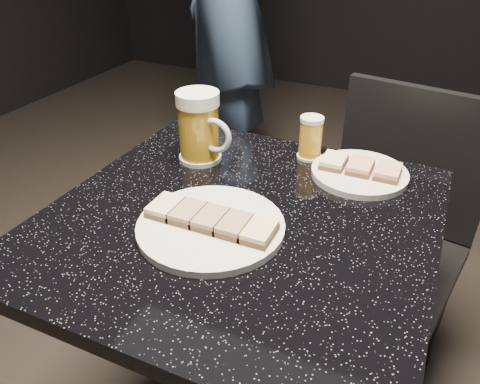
{
  "coord_description": "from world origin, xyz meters",
  "views": [
    {
      "loc": [
        0.3,
        -0.66,
        1.24
      ],
      "look_at": [
        0.0,
        0.0,
        0.8
      ],
      "focal_mm": 35.0,
      "sensor_mm": 36.0,
      "label": 1
    }
  ],
  "objects_px": {
    "plate_small": "(359,173)",
    "beer_tumbler": "(311,138)",
    "plate_large": "(211,226)",
    "beer_mug": "(200,127)",
    "table": "(240,309)",
    "chair": "(386,233)"
  },
  "relations": [
    {
      "from": "beer_mug",
      "to": "beer_tumbler",
      "type": "xyz_separation_m",
      "value": [
        0.22,
        0.11,
        -0.03
      ]
    },
    {
      "from": "beer_tumbler",
      "to": "chair",
      "type": "xyz_separation_m",
      "value": [
        0.19,
        0.14,
        -0.3
      ]
    },
    {
      "from": "table",
      "to": "beer_mug",
      "type": "height_order",
      "value": "beer_mug"
    },
    {
      "from": "plate_large",
      "to": "table",
      "type": "height_order",
      "value": "plate_large"
    },
    {
      "from": "plate_large",
      "to": "table",
      "type": "xyz_separation_m",
      "value": [
        0.03,
        0.06,
        -0.25
      ]
    },
    {
      "from": "plate_small",
      "to": "beer_tumbler",
      "type": "height_order",
      "value": "beer_tumbler"
    },
    {
      "from": "beer_mug",
      "to": "chair",
      "type": "distance_m",
      "value": 0.58
    },
    {
      "from": "plate_large",
      "to": "beer_mug",
      "type": "xyz_separation_m",
      "value": [
        -0.15,
        0.23,
        0.07
      ]
    },
    {
      "from": "beer_mug",
      "to": "beer_tumbler",
      "type": "bearing_deg",
      "value": 27.27
    },
    {
      "from": "plate_small",
      "to": "beer_tumbler",
      "type": "xyz_separation_m",
      "value": [
        -0.12,
        0.04,
        0.04
      ]
    },
    {
      "from": "plate_large",
      "to": "plate_small",
      "type": "height_order",
      "value": "same"
    },
    {
      "from": "chair",
      "to": "beer_tumbler",
      "type": "bearing_deg",
      "value": -143.21
    },
    {
      "from": "plate_small",
      "to": "beer_mug",
      "type": "height_order",
      "value": "beer_mug"
    },
    {
      "from": "plate_small",
      "to": "plate_large",
      "type": "bearing_deg",
      "value": -122.9
    },
    {
      "from": "plate_small",
      "to": "table",
      "type": "relative_size",
      "value": 0.27
    },
    {
      "from": "table",
      "to": "plate_large",
      "type": "bearing_deg",
      "value": -113.38
    },
    {
      "from": "table",
      "to": "chair",
      "type": "xyz_separation_m",
      "value": [
        0.24,
        0.42,
        -0.01
      ]
    },
    {
      "from": "plate_large",
      "to": "beer_mug",
      "type": "distance_m",
      "value": 0.28
    },
    {
      "from": "plate_small",
      "to": "beer_mug",
      "type": "relative_size",
      "value": 1.28
    },
    {
      "from": "plate_large",
      "to": "beer_tumbler",
      "type": "relative_size",
      "value": 2.68
    },
    {
      "from": "plate_small",
      "to": "beer_tumbler",
      "type": "bearing_deg",
      "value": 161.57
    },
    {
      "from": "beer_tumbler",
      "to": "chair",
      "type": "relative_size",
      "value": 0.11
    }
  ]
}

